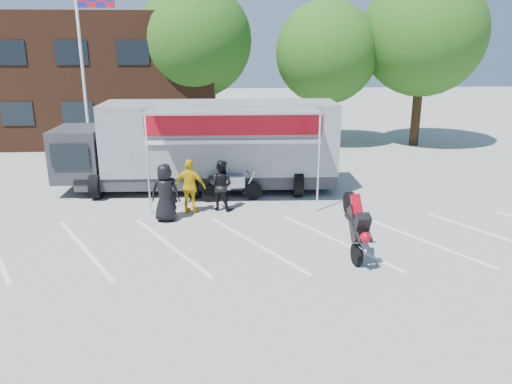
{
  "coord_description": "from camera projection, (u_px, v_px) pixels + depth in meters",
  "views": [
    {
      "loc": [
        -0.7,
        -12.18,
        5.54
      ],
      "look_at": [
        0.29,
        1.76,
        1.3
      ],
      "focal_mm": 35.0,
      "sensor_mm": 36.0,
      "label": 1
    }
  ],
  "objects": [
    {
      "name": "spectator_leather_c",
      "position": [
        221.0,
        185.0,
        16.86
      ],
      "size": [
        1.04,
        0.95,
        1.74
      ],
      "primitive_type": "imported",
      "rotation": [
        0.0,
        0.0,
        2.71
      ],
      "color": "black",
      "rests_on": "ground"
    },
    {
      "name": "spectator_hivis",
      "position": [
        190.0,
        186.0,
        16.53
      ],
      "size": [
        1.16,
        0.75,
        1.84
      ],
      "primitive_type": "imported",
      "rotation": [
        0.0,
        0.0,
        2.84
      ],
      "color": "yellow",
      "rests_on": "ground"
    },
    {
      "name": "flagpole",
      "position": [
        87.0,
        53.0,
        20.94
      ],
      "size": [
        1.61,
        0.12,
        8.0
      ],
      "color": "white",
      "rests_on": "ground"
    },
    {
      "name": "parking_bay_lines",
      "position": [
        248.0,
        243.0,
        14.24
      ],
      "size": [
        18.09,
        13.33,
        0.01
      ],
      "primitive_type": "cube",
      "rotation": [
        0.0,
        0.0,
        0.52
      ],
      "color": "white",
      "rests_on": "ground"
    },
    {
      "name": "parked_motorcycle",
      "position": [
        232.0,
        201.0,
        18.05
      ],
      "size": [
        2.3,
        0.96,
        1.17
      ],
      "primitive_type": null,
      "rotation": [
        0.0,
        0.0,
        1.67
      ],
      "color": "#B3B3B8",
      "rests_on": "ground"
    },
    {
      "name": "transporter_truck",
      "position": [
        209.0,
        189.0,
        19.43
      ],
      "size": [
        10.72,
        5.41,
        3.36
      ],
      "primitive_type": null,
      "rotation": [
        0.0,
        0.0,
        -0.03
      ],
      "color": "gray",
      "rests_on": "ground"
    },
    {
      "name": "tree_left",
      "position": [
        195.0,
        41.0,
        26.81
      ],
      "size": [
        6.12,
        6.12,
        8.64
      ],
      "color": "#382314",
      "rests_on": "ground"
    },
    {
      "name": "ground",
      "position": [
        250.0,
        258.0,
        13.28
      ],
      "size": [
        100.0,
        100.0,
        0.0
      ],
      "primitive_type": "plane",
      "color": "gray",
      "rests_on": "ground"
    },
    {
      "name": "stunt_bike_rider",
      "position": [
        348.0,
        255.0,
        13.49
      ],
      "size": [
        0.9,
        1.71,
        1.95
      ],
      "primitive_type": null,
      "rotation": [
        0.0,
        0.0,
        0.08
      ],
      "color": "black",
      "rests_on": "ground"
    },
    {
      "name": "office_building",
      "position": [
        59.0,
        78.0,
        28.77
      ],
      "size": [
        18.0,
        8.0,
        7.0
      ],
      "primitive_type": "cube",
      "color": "#472616",
      "rests_on": "ground"
    },
    {
      "name": "tree_right",
      "position": [
        424.0,
        34.0,
        26.1
      ],
      "size": [
        6.46,
        6.46,
        9.12
      ],
      "color": "#382314",
      "rests_on": "ground"
    },
    {
      "name": "spectator_leather_a",
      "position": [
        165.0,
        193.0,
        15.79
      ],
      "size": [
        0.95,
        0.66,
        1.87
      ],
      "primitive_type": "imported",
      "rotation": [
        0.0,
        0.0,
        3.07
      ],
      "color": "black",
      "rests_on": "ground"
    },
    {
      "name": "tree_mid",
      "position": [
        327.0,
        53.0,
        26.51
      ],
      "size": [
        5.44,
        5.44,
        7.68
      ],
      "color": "#382314",
      "rests_on": "ground"
    },
    {
      "name": "spectator_leather_b",
      "position": [
        168.0,
        193.0,
        16.07
      ],
      "size": [
        0.64,
        0.43,
        1.71
      ],
      "primitive_type": "imported",
      "rotation": [
        0.0,
        0.0,
        3.11
      ],
      "color": "black",
      "rests_on": "ground"
    }
  ]
}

